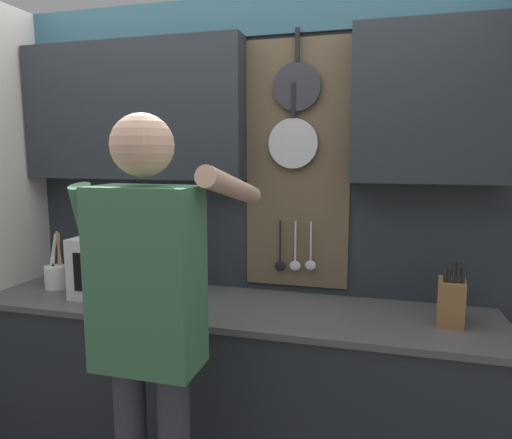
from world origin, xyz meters
TOP-DOWN VIEW (x-y plane):
  - base_cabinet_counter at (0.00, -0.00)m, footprint 2.53×0.61m
  - back_wall_unit at (-0.03, 0.27)m, footprint 3.10×0.20m
  - microwave at (-0.57, 0.01)m, footprint 0.47×0.36m
  - knife_block at (1.01, 0.01)m, footprint 0.13×0.16m
  - utensil_crock at (-1.01, 0.01)m, footprint 0.11×0.11m
  - person at (-0.10, -0.61)m, footprint 0.54×0.70m

SIDE VIEW (x-z plane):
  - base_cabinet_counter at x=0.00m, z-range 0.00..0.92m
  - utensil_crock at x=-1.01m, z-range 0.83..1.17m
  - knife_block at x=1.01m, z-range 0.88..1.17m
  - microwave at x=-0.57m, z-range 0.92..1.23m
  - person at x=-0.10m, z-range 0.18..1.98m
  - back_wall_unit at x=-0.03m, z-range 0.30..2.75m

